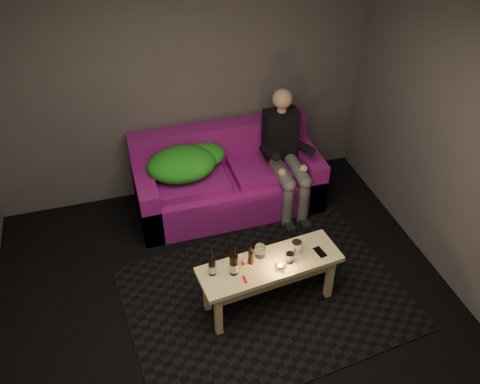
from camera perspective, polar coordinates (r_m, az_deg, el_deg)
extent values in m
plane|color=black|center=(4.36, 0.35, -16.63)|extent=(4.50, 4.50, 0.00)
plane|color=silver|center=(2.70, 0.57, 17.31)|extent=(4.50, 4.50, 0.00)
plane|color=#504D50|center=(5.23, -6.91, 12.21)|extent=(4.00, 0.00, 4.00)
cube|color=black|center=(4.65, 2.97, -11.72)|extent=(2.61, 2.02, 0.01)
cube|color=#770F6E|center=(5.47, -1.36, 0.22)|extent=(1.92, 0.87, 0.40)
cube|color=#770F6E|center=(5.49, -2.34, 5.65)|extent=(1.92, 0.21, 0.42)
cube|color=#770F6E|center=(5.30, -10.44, -0.59)|extent=(0.19, 0.87, 0.60)
cube|color=#770F6E|center=(5.65, 7.12, 2.52)|extent=(0.19, 0.87, 0.60)
cube|color=#770F6E|center=(5.22, -5.54, 1.22)|extent=(0.72, 0.58, 0.10)
cube|color=#770F6E|center=(5.39, 2.89, 2.69)|extent=(0.72, 0.58, 0.10)
ellipsoid|color=#198C1D|center=(5.14, -6.57, 3.11)|extent=(0.69, 0.54, 0.29)
ellipsoid|color=#198C1D|center=(5.30, -3.98, 4.14)|extent=(0.42, 0.35, 0.23)
ellipsoid|color=#198C1D|center=(5.25, -9.03, 2.80)|extent=(0.31, 0.25, 0.15)
cube|color=black|center=(5.33, 4.56, 6.54)|extent=(0.35, 0.21, 0.53)
sphere|color=tan|center=(5.13, 4.79, 10.39)|extent=(0.20, 0.20, 0.20)
cylinder|color=#42454B|center=(5.22, 4.65, 2.24)|extent=(0.13, 0.48, 0.13)
cylinder|color=#42454B|center=(5.28, 6.42, 2.55)|extent=(0.13, 0.48, 0.13)
cylinder|color=#42454B|center=(5.22, 5.38, -1.55)|extent=(0.11, 0.11, 0.49)
cylinder|color=#42454B|center=(5.27, 7.14, -1.20)|extent=(0.11, 0.11, 0.49)
cube|color=black|center=(5.32, 5.47, -3.73)|extent=(0.09, 0.21, 0.06)
cube|color=black|center=(5.37, 7.20, -3.36)|extent=(0.09, 0.21, 0.06)
cube|color=#DAC57F|center=(4.27, 3.39, -8.13)|extent=(1.25, 0.52, 0.04)
cube|color=#DAC57F|center=(4.33, 3.36, -8.84)|extent=(1.09, 0.41, 0.11)
cube|color=#DAC57F|center=(4.24, -2.43, -13.68)|extent=(0.06, 0.06, 0.45)
cube|color=#DAC57F|center=(4.41, -3.73, -11.06)|extent=(0.06, 0.06, 0.45)
cube|color=#DAC57F|center=(4.57, 10.01, -9.52)|extent=(0.06, 0.06, 0.45)
cube|color=#DAC57F|center=(4.72, 8.30, -7.28)|extent=(0.06, 0.06, 0.45)
cylinder|color=black|center=(4.11, -3.15, -8.32)|extent=(0.06, 0.06, 0.17)
cylinder|color=white|center=(4.13, -3.14, -8.56)|extent=(0.06, 0.06, 0.07)
cone|color=black|center=(4.04, -3.20, -7.37)|extent=(0.06, 0.06, 0.03)
cylinder|color=black|center=(4.02, -3.21, -7.11)|extent=(0.02, 0.02, 0.08)
cylinder|color=black|center=(4.10, -0.71, -8.14)|extent=(0.07, 0.07, 0.19)
cylinder|color=white|center=(4.12, -0.71, -8.42)|extent=(0.07, 0.07, 0.08)
cone|color=black|center=(4.02, -0.72, -7.03)|extent=(0.07, 0.07, 0.03)
cylinder|color=black|center=(4.00, -0.72, -6.72)|extent=(0.03, 0.03, 0.09)
cylinder|color=silver|center=(4.21, 0.46, -7.77)|extent=(0.05, 0.05, 0.08)
cylinder|color=black|center=(4.21, 1.24, -7.35)|extent=(0.06, 0.06, 0.13)
cylinder|color=white|center=(4.27, 2.29, -6.65)|extent=(0.12, 0.12, 0.11)
cylinder|color=white|center=(4.21, 4.56, -8.32)|extent=(0.05, 0.05, 0.04)
sphere|color=orange|center=(4.20, 4.57, -8.22)|extent=(0.02, 0.02, 0.02)
cylinder|color=white|center=(4.25, 5.61, -7.35)|extent=(0.09, 0.09, 0.09)
cylinder|color=silver|center=(4.32, 6.35, -6.18)|extent=(0.09, 0.09, 0.12)
cube|color=black|center=(4.39, 8.96, -6.68)|extent=(0.09, 0.14, 0.01)
cube|color=red|center=(4.12, 0.53, -9.80)|extent=(0.02, 0.08, 0.01)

